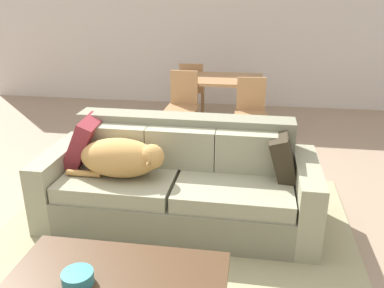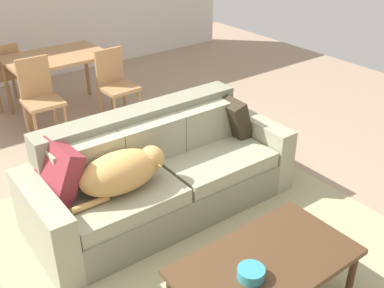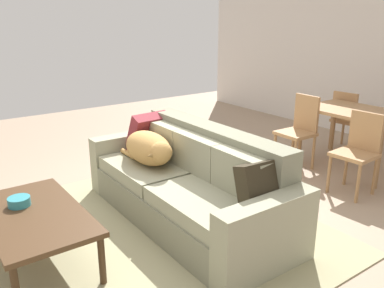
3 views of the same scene
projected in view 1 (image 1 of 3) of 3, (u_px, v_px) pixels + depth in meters
The scene contains 13 objects.
ground_plane at pixel (152, 220), 3.57m from camera, with size 10.00×10.00×0.00m, color tan.
back_partition at pixel (206, 25), 6.77m from camera, with size 8.00×0.12×2.70m, color silver.
area_rug at pixel (163, 264), 3.00m from camera, with size 2.94×3.23×0.01m, color tan.
couch at pixel (179, 183), 3.51m from camera, with size 2.32×0.95×0.87m.
dog_on_left_cushion at pixel (123, 158), 3.31m from camera, with size 0.83×0.36×0.32m.
throw_pillow_by_left_arm at pixel (84, 142), 3.57m from camera, with size 0.14×0.43×0.43m, color maroon.
throw_pillow_by_right_arm at pixel (283, 157), 3.32m from camera, with size 0.15×0.37×0.37m, color #30281A.
coffee_table at pixel (116, 286), 2.21m from camera, with size 1.21×0.68×0.43m.
bowl_on_coffee_table at pixel (78, 278), 2.16m from camera, with size 0.17×0.17×0.07m, color teal.
dining_table at pixel (220, 83), 5.62m from camera, with size 1.19×0.81×0.76m.
dining_chair_near_left at pixel (183, 103), 5.26m from camera, with size 0.41×0.41×0.93m.
dining_chair_near_right at pixel (251, 110), 5.04m from camera, with size 0.42×0.42×0.89m.
dining_chair_far_left at pixel (192, 87), 6.29m from camera, with size 0.43×0.43×0.86m.
Camera 1 is at (0.81, -3.00, 1.92)m, focal length 37.70 mm.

